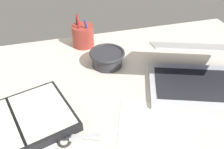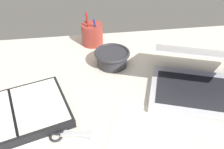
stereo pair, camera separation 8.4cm
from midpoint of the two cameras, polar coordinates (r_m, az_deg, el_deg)
desk_top at (r=83.60cm, az=4.15°, el=-7.63°), size 140.00×100.00×2.00cm
laptop at (r=91.58cm, az=22.39°, el=-1.13°), size 41.82×40.01×18.46cm
bowl at (r=98.87cm, az=2.46°, el=3.82°), size 14.09×14.09×6.12cm
pen_cup at (r=112.39cm, az=-2.39°, el=9.14°), size 9.47×9.47×15.90cm
planner at (r=81.87cm, az=-18.78°, el=-8.73°), size 37.74×31.64×3.42cm
scissors at (r=75.11cm, az=-8.25°, el=-13.32°), size 12.40×6.65×0.80cm
paper_sheet_front at (r=74.88cm, az=10.93°, el=-14.26°), size 28.74×31.94×0.16cm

